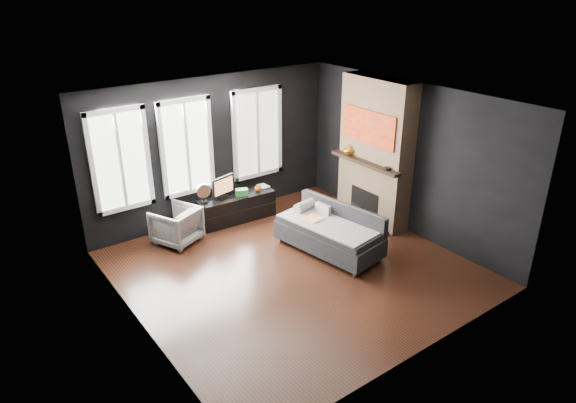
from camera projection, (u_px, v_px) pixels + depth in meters
floor at (294, 269)px, 8.20m from camera, size 5.00×5.00×0.00m
ceiling at (295, 102)px, 7.10m from camera, size 5.00×5.00×0.00m
wall_back at (213, 149)px, 9.49m from camera, size 5.00×0.02×2.70m
wall_left at (132, 238)px, 6.30m from camera, size 0.02×5.00×2.70m
wall_right at (408, 159)px, 9.01m from camera, size 0.02×5.00×2.70m
windows at (188, 97)px, 8.80m from camera, size 4.00×0.16×1.76m
fireplace at (375, 152)px, 9.34m from camera, size 0.70×1.62×2.70m
sofa at (329, 231)px, 8.58m from camera, size 1.19×1.94×0.78m
stripe_pillow at (323, 212)px, 8.84m from camera, size 0.12×0.31×0.31m
armchair at (176, 224)px, 8.90m from camera, size 0.90×0.88×0.71m
media_console at (236, 207)px, 9.75m from camera, size 1.51×0.55×0.51m
monitor at (223, 186)px, 9.45m from camera, size 0.54×0.24×0.47m
desk_fan at (203, 193)px, 9.26m from camera, size 0.30×0.30×0.37m
mug at (258, 188)px, 9.81m from camera, size 0.14×0.12×0.12m
book at (259, 182)px, 9.94m from camera, size 0.18×0.02×0.24m
storage_box at (242, 192)px, 9.62m from camera, size 0.26×0.21×0.12m
mantel_vase at (348, 150)px, 9.54m from camera, size 0.22×0.23×0.20m
mantel_clock at (388, 169)px, 8.84m from camera, size 0.14×0.14×0.04m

